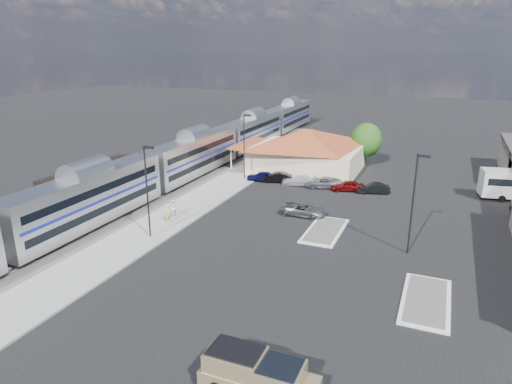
% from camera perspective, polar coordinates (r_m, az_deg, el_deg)
% --- Properties ---
extents(ground, '(280.00, 280.00, 0.00)m').
position_cam_1_polar(ground, '(45.09, 3.01, -5.09)').
color(ground, black).
rests_on(ground, ground).
extents(railbed, '(16.00, 100.00, 0.12)m').
position_cam_1_polar(railbed, '(61.20, -13.15, 0.70)').
color(railbed, '#4C4944').
rests_on(railbed, ground).
extents(platform, '(5.50, 92.00, 0.18)m').
position_cam_1_polar(platform, '(54.89, -6.69, -0.87)').
color(platform, gray).
rests_on(platform, ground).
extents(passenger_train, '(3.00, 104.00, 5.55)m').
position_cam_1_polar(passenger_train, '(64.50, -7.57, 4.46)').
color(passenger_train, silver).
rests_on(passenger_train, ground).
extents(freight_cars, '(2.80, 46.00, 4.00)m').
position_cam_1_polar(freight_cars, '(57.34, -19.78, 0.91)').
color(freight_cars, black).
rests_on(freight_cars, ground).
extents(station_depot, '(18.35, 12.24, 6.20)m').
position_cam_1_polar(station_depot, '(67.38, 6.35, 5.30)').
color(station_depot, beige).
rests_on(station_depot, ground).
extents(traffic_island_south, '(3.30, 7.50, 0.21)m').
position_cam_1_polar(traffic_island_south, '(45.78, 8.60, -4.78)').
color(traffic_island_south, silver).
rests_on(traffic_island_south, ground).
extents(traffic_island_north, '(3.30, 7.50, 0.21)m').
position_cam_1_polar(traffic_island_north, '(35.69, 20.48, -12.58)').
color(traffic_island_north, silver).
rests_on(traffic_island_north, ground).
extents(lamp_plat_s, '(1.08, 0.25, 9.00)m').
position_cam_1_polar(lamp_plat_s, '(43.15, -13.42, 0.91)').
color(lamp_plat_s, black).
rests_on(lamp_plat_s, ground).
extents(lamp_plat_n, '(1.08, 0.25, 9.00)m').
position_cam_1_polar(lamp_plat_n, '(61.71, -1.42, 6.36)').
color(lamp_plat_n, black).
rests_on(lamp_plat_n, ground).
extents(lamp_lot, '(1.08, 0.25, 9.00)m').
position_cam_1_polar(lamp_lot, '(41.07, 19.22, -0.46)').
color(lamp_lot, black).
rests_on(lamp_lot, ground).
extents(tree_depot, '(4.71, 4.71, 6.63)m').
position_cam_1_polar(tree_depot, '(71.33, 13.63, 6.33)').
color(tree_depot, '#382314').
rests_on(tree_depot, ground).
extents(pickup_truck, '(6.22, 2.36, 2.15)m').
position_cam_1_polar(pickup_truck, '(25.69, 0.43, -21.99)').
color(pickup_truck, tan).
rests_on(pickup_truck, ground).
extents(suv, '(5.00, 2.42, 1.37)m').
position_cam_1_polar(suv, '(49.46, 6.01, -2.22)').
color(suv, '#989B9F').
rests_on(suv, ground).
extents(person_a, '(0.56, 0.75, 1.87)m').
position_cam_1_polar(person_a, '(47.76, -10.84, -2.64)').
color(person_a, '#CBD241').
rests_on(person_a, platform).
extents(person_b, '(0.85, 1.01, 1.85)m').
position_cam_1_polar(person_b, '(49.27, -10.39, -1.98)').
color(person_b, white).
rests_on(person_b, platform).
extents(parked_car_a, '(4.30, 2.71, 1.36)m').
position_cam_1_polar(parked_car_a, '(62.01, 0.70, 1.99)').
color(parked_car_a, '#0E0D45').
rests_on(parked_car_a, ground).
extents(parked_car_b, '(4.33, 2.61, 1.35)m').
position_cam_1_polar(parked_car_b, '(61.56, 2.61, 1.85)').
color(parked_car_b, black).
rests_on(parked_car_b, ground).
extents(parked_car_c, '(4.89, 3.14, 1.32)m').
position_cam_1_polar(parked_car_c, '(60.31, 5.36, 1.44)').
color(parked_car_c, white).
rests_on(parked_car_c, ground).
extents(parked_car_d, '(5.39, 3.70, 1.37)m').
position_cam_1_polar(parked_car_d, '(59.75, 8.38, 1.19)').
color(parked_car_d, gray).
rests_on(parked_car_d, ground).
extents(parked_car_e, '(4.35, 2.80, 1.38)m').
position_cam_1_polar(parked_car_e, '(58.81, 11.32, 0.77)').
color(parked_car_e, maroon).
rests_on(parked_car_e, ground).
extents(parked_car_f, '(4.23, 2.48, 1.32)m').
position_cam_1_polar(parked_car_f, '(58.61, 14.43, 0.46)').
color(parked_car_f, black).
rests_on(parked_car_f, ground).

